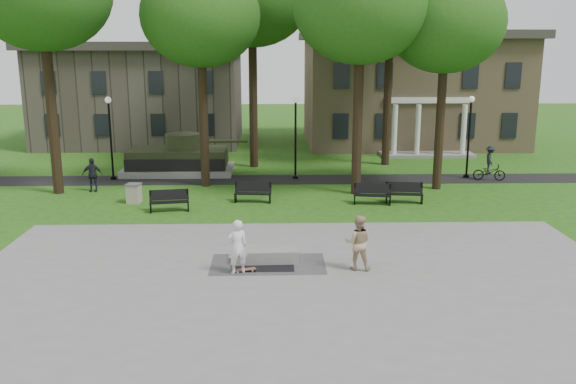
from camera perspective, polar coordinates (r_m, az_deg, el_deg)
name	(u,v)px	position (r m, az deg, el deg)	size (l,w,h in m)	color
ground	(295,246)	(23.47, 0.62, -5.05)	(120.00, 120.00, 0.00)	#1A4C12
plaza	(301,298)	(18.79, 1.18, -9.85)	(22.00, 16.00, 0.02)	gray
footpath	(287,179)	(35.05, -0.10, 1.18)	(44.00, 2.60, 0.01)	black
building_right	(409,87)	(49.54, 11.30, 9.58)	(17.00, 12.00, 8.60)	#9E8460
building_left	(143,97)	(49.94, -13.40, 8.65)	(15.00, 10.00, 7.20)	#4C443D
tree_1	(200,17)	(32.98, -8.20, 15.93)	(6.20, 6.20, 11.63)	black
tree_2	(361,7)	(31.11, 6.80, 16.79)	(6.60, 6.60, 12.16)	black
tree_3	(446,23)	(32.97, 14.55, 15.03)	(6.00, 6.00, 11.19)	black
tree_5	(391,10)	(39.50, 9.60, 16.48)	(6.40, 6.40, 12.44)	black
lamp_left	(110,131)	(36.04, -16.30, 5.48)	(0.36, 0.36, 4.73)	black
lamp_mid	(296,131)	(34.88, 0.71, 5.77)	(0.36, 0.36, 4.73)	black
lamp_right	(469,130)	(36.65, 16.61, 5.58)	(0.36, 0.36, 4.73)	black
tank_monument	(179,159)	(37.26, -10.17, 3.03)	(7.45, 3.40, 2.40)	gray
puddle	(262,266)	(21.31, -2.42, -6.94)	(2.20, 1.20, 0.00)	black
concrete_block	(267,254)	(21.78, -2.02, -5.86)	(2.20, 1.00, 0.45)	gray
skateboard	(244,270)	(20.86, -4.09, -7.32)	(0.78, 0.20, 0.07)	brown
skateboarder	(237,247)	(20.43, -4.76, -5.12)	(0.68, 0.45, 1.87)	silver
friend_watching	(358,242)	(20.86, 6.57, -4.71)	(0.93, 0.72, 1.91)	tan
pedestrian_walker	(92,175)	(33.62, -17.85, 1.55)	(1.05, 0.44, 1.79)	black
cyclist	(490,166)	(36.58, 18.35, 2.31)	(1.87, 1.10, 2.00)	black
park_bench_0	(170,200)	(28.73, -11.02, -0.75)	(1.85, 0.80, 1.00)	black
park_bench_1	(253,192)	(29.90, -3.32, 0.03)	(1.84, 0.70, 1.00)	black
park_bench_2	(372,193)	(29.77, 7.88, -0.14)	(1.85, 0.80, 1.00)	black
park_bench_3	(404,192)	(30.27, 10.79, -0.02)	(1.84, 0.74, 1.00)	black
trash_bin	(134,193)	(30.64, -14.22, -0.11)	(0.76, 0.76, 0.96)	#A09483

